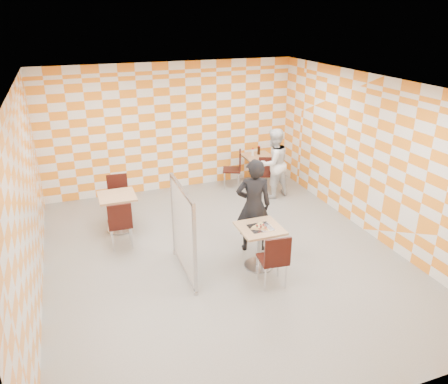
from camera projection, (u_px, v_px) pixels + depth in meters
name	position (u px, v px, depth m)	size (l,w,h in m)	color
room_shell	(212.00, 167.00, 7.67)	(7.00, 7.00, 7.00)	gray
main_table	(259.00, 240.00, 7.28)	(0.70, 0.70, 0.75)	tan
second_table	(258.00, 165.00, 10.78)	(0.70, 0.70, 0.75)	tan
empty_table	(118.00, 206.00, 8.52)	(0.70, 0.70, 0.75)	tan
chair_main_front	(275.00, 257.00, 6.71)	(0.46, 0.47, 0.92)	black
chair_second_front	(267.00, 171.00, 10.26)	(0.54, 0.55, 0.92)	black
chair_second_side	(236.00, 166.00, 10.60)	(0.56, 0.55, 0.92)	black
chair_empty_near	(120.00, 222.00, 7.83)	(0.43, 0.44, 0.92)	black
chair_empty_far	(118.00, 193.00, 9.05)	(0.45, 0.46, 0.92)	black
partition	(183.00, 231.00, 6.99)	(0.08, 1.38, 1.55)	white
man_dark	(253.00, 206.00, 7.70)	(0.63, 0.41, 1.73)	black
man_white	(273.00, 163.00, 9.98)	(0.79, 0.61, 1.62)	white
pizza_on_foil	(260.00, 227.00, 7.17)	(0.40, 0.40, 0.04)	silver
sport_bottle	(253.00, 152.00, 10.66)	(0.06, 0.06, 0.20)	white
soda_bottle	(259.00, 150.00, 10.75)	(0.07, 0.07, 0.23)	black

